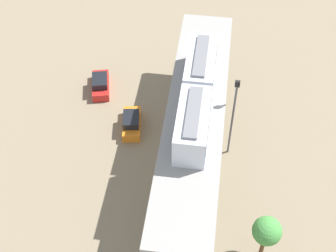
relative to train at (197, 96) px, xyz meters
name	(u,v)px	position (x,y,z in m)	size (l,w,h in m)	color
ground_plane	(193,159)	(0.00, 0.25, -8.59)	(120.00, 120.00, 0.00)	#84755B
viaduct	(195,123)	(0.00, 0.25, -3.23)	(5.20, 28.00, 7.06)	#999691
train	(197,96)	(0.00, 0.00, 0.00)	(2.64, 13.55, 3.24)	silver
parked_car_red	(101,84)	(11.21, -8.21, -7.85)	(2.69, 4.50, 1.76)	red
parked_car_orange	(132,123)	(6.72, -3.01, -7.85)	(2.41, 4.42, 1.76)	orange
tree_near_viaduct	(267,231)	(-6.77, 9.65, -4.85)	(2.42, 2.42, 5.01)	brown
signal_post	(233,115)	(-3.40, -1.12, -3.24)	(0.44, 0.28, 9.66)	#4C4C51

